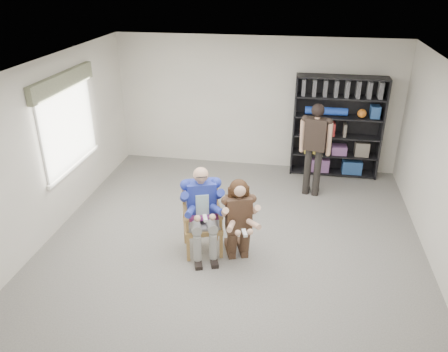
% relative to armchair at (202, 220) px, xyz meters
% --- Properties ---
extents(room_shell, '(6.00, 7.00, 2.80)m').
position_rel_armchair_xyz_m(room_shell, '(0.44, -0.05, 0.85)').
color(room_shell, white).
rests_on(room_shell, ground).
extents(floor, '(6.00, 7.00, 0.01)m').
position_rel_armchair_xyz_m(floor, '(0.44, -0.05, -0.55)').
color(floor, slate).
rests_on(floor, ground).
extents(window_left, '(0.16, 2.00, 1.75)m').
position_rel_armchair_xyz_m(window_left, '(-2.51, 0.95, 1.08)').
color(window_left, silver).
rests_on(window_left, room_shell).
extents(armchair, '(0.80, 0.78, 1.09)m').
position_rel_armchair_xyz_m(armchair, '(0.00, 0.00, 0.00)').
color(armchair, olive).
rests_on(armchair, floor).
extents(seated_man, '(0.86, 1.00, 1.42)m').
position_rel_armchair_xyz_m(seated_man, '(0.00, 0.00, 0.16)').
color(seated_man, navy).
rests_on(seated_man, floor).
extents(kneeling_woman, '(0.80, 1.00, 1.30)m').
position_rel_armchair_xyz_m(kneeling_woman, '(0.58, -0.12, 0.10)').
color(kneeling_woman, '#39271D').
rests_on(kneeling_woman, floor).
extents(bookshelf, '(1.80, 0.38, 2.10)m').
position_rel_armchair_xyz_m(bookshelf, '(2.14, 3.23, 0.50)').
color(bookshelf, black).
rests_on(bookshelf, floor).
extents(standing_man, '(0.61, 0.42, 1.82)m').
position_rel_armchair_xyz_m(standing_man, '(1.68, 2.19, 0.36)').
color(standing_man, black).
rests_on(standing_man, floor).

